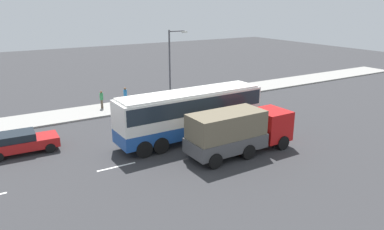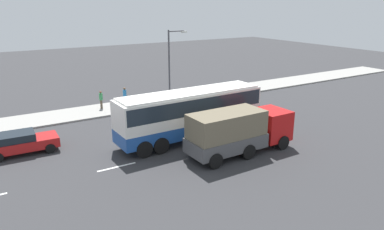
% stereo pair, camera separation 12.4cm
% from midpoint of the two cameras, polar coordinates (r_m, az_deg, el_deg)
% --- Properties ---
extents(ground_plane, '(120.00, 120.00, 0.00)m').
position_cam_midpoint_polar(ground_plane, '(26.15, -4.43, -4.02)').
color(ground_plane, '#333335').
extents(sidewalk_curb, '(80.00, 4.00, 0.15)m').
position_cam_midpoint_polar(sidewalk_curb, '(34.49, -11.64, 1.09)').
color(sidewalk_curb, gray).
rests_on(sidewalk_curb, ground_plane).
extents(lane_centreline, '(26.95, 0.16, 0.01)m').
position_cam_midpoint_polar(lane_centreline, '(22.48, -11.95, -8.03)').
color(lane_centreline, white).
rests_on(lane_centreline, ground_plane).
extents(coach_bus, '(10.90, 2.79, 3.55)m').
position_cam_midpoint_polar(coach_bus, '(25.65, -0.07, 0.78)').
color(coach_bus, '#1E4C9E').
rests_on(coach_bus, ground_plane).
extents(cargo_truck, '(7.38, 2.57, 2.93)m').
position_cam_midpoint_polar(cargo_truck, '(23.64, 7.46, -2.37)').
color(cargo_truck, red).
rests_on(cargo_truck, ground_plane).
extents(car_red_compact, '(4.43, 2.05, 1.43)m').
position_cam_midpoint_polar(car_red_compact, '(26.18, -25.13, -3.85)').
color(car_red_compact, '#B21919').
rests_on(car_red_compact, ground_plane).
extents(pedestrian_near_curb, '(0.32, 0.32, 1.65)m').
position_cam_midpoint_polar(pedestrian_near_curb, '(34.14, -13.90, 2.56)').
color(pedestrian_near_curb, brown).
rests_on(pedestrian_near_curb, sidewalk_curb).
extents(pedestrian_at_crossing, '(0.32, 0.32, 1.79)m').
position_cam_midpoint_polar(pedestrian_at_crossing, '(34.45, -10.31, 3.07)').
color(pedestrian_at_crossing, brown).
rests_on(pedestrian_at_crossing, sidewalk_curb).
extents(street_lamp, '(1.94, 0.24, 6.93)m').
position_cam_midpoint_polar(street_lamp, '(34.32, -3.11, 8.32)').
color(street_lamp, '#47474C').
rests_on(street_lamp, sidewalk_curb).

